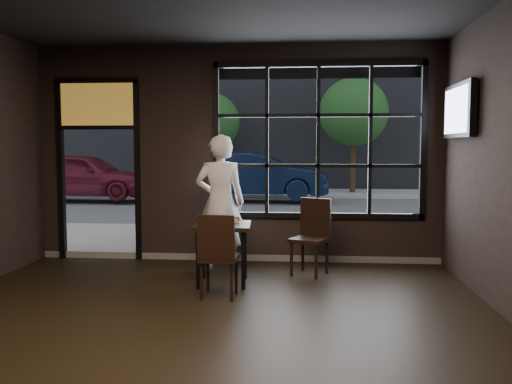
# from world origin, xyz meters

# --- Properties ---
(floor) EXTENTS (6.00, 7.00, 0.02)m
(floor) POSITION_xyz_m (0.00, 0.00, -0.01)
(floor) COLOR black
(floor) RESTS_ON ground
(window_frame) EXTENTS (3.06, 0.12, 2.28)m
(window_frame) POSITION_xyz_m (1.20, 3.50, 1.80)
(window_frame) COLOR black
(window_frame) RESTS_ON ground
(stained_transom) EXTENTS (1.20, 0.06, 0.70)m
(stained_transom) POSITION_xyz_m (-2.10, 3.50, 2.35)
(stained_transom) COLOR orange
(stained_transom) RESTS_ON ground
(street_asphalt) EXTENTS (60.00, 41.00, 0.04)m
(street_asphalt) POSITION_xyz_m (0.00, 24.00, -0.02)
(street_asphalt) COLOR #545456
(street_asphalt) RESTS_ON ground
(building_across) EXTENTS (28.00, 12.00, 15.00)m
(building_across) POSITION_xyz_m (0.00, 23.00, 7.50)
(building_across) COLOR #5B5956
(building_across) RESTS_ON ground
(cafe_table) EXTENTS (0.75, 0.75, 0.76)m
(cafe_table) POSITION_xyz_m (-0.02, 2.14, 0.38)
(cafe_table) COLOR black
(cafe_table) RESTS_ON floor
(chair_near) EXTENTS (0.43, 0.43, 0.97)m
(chair_near) POSITION_xyz_m (0.03, 1.54, 0.48)
(chair_near) COLOR black
(chair_near) RESTS_ON floor
(chair_window) EXTENTS (0.58, 0.58, 1.02)m
(chair_window) POSITION_xyz_m (1.07, 2.70, 0.51)
(chair_window) COLOR black
(chair_window) RESTS_ON floor
(man) EXTENTS (0.74, 0.54, 1.88)m
(man) POSITION_xyz_m (-0.16, 2.93, 0.94)
(man) COLOR white
(man) RESTS_ON floor
(hotdog) EXTENTS (0.21, 0.11, 0.06)m
(hotdog) POSITION_xyz_m (0.08, 2.29, 0.78)
(hotdog) COLOR tan
(hotdog) RESTS_ON cafe_table
(cup) EXTENTS (0.14, 0.14, 0.10)m
(cup) POSITION_xyz_m (-0.17, 2.01, 0.80)
(cup) COLOR silver
(cup) RESTS_ON cafe_table
(tv) EXTENTS (0.13, 1.15, 0.67)m
(tv) POSITION_xyz_m (2.93, 2.55, 2.16)
(tv) COLOR black
(tv) RESTS_ON wall_right
(navy_car) EXTENTS (4.39, 1.72, 1.42)m
(navy_car) POSITION_xyz_m (-0.37, 12.22, 0.81)
(navy_car) COLOR black
(navy_car) RESTS_ON street_asphalt
(maroon_car) EXTENTS (4.28, 1.86, 1.44)m
(maroon_car) POSITION_xyz_m (-5.81, 11.87, 0.82)
(maroon_car) COLOR maroon
(maroon_car) RESTS_ON street_asphalt
(tree_left) EXTENTS (2.16, 2.16, 3.68)m
(tree_left) POSITION_xyz_m (-2.40, 15.37, 2.59)
(tree_left) COLOR #332114
(tree_left) RESTS_ON street_asphalt
(tree_right) EXTENTS (2.43, 2.43, 4.14)m
(tree_right) POSITION_xyz_m (2.77, 14.97, 2.92)
(tree_right) COLOR #332114
(tree_right) RESTS_ON street_asphalt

